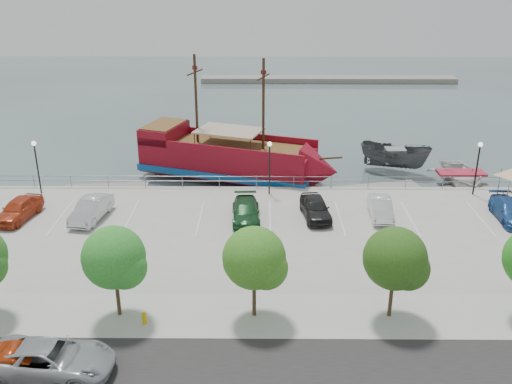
{
  "coord_description": "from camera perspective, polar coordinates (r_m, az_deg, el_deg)",
  "views": [
    {
      "loc": [
        -0.71,
        -34.93,
        17.22
      ],
      "look_at": [
        -1.0,
        2.0,
        2.0
      ],
      "focal_mm": 40.0,
      "sensor_mm": 36.0,
      "label": 1
    }
  ],
  "objects": [
    {
      "name": "ground",
      "position": [
        39.4,
        1.44,
        -5.15
      ],
      "size": [
        160.0,
        160.0,
        0.0
      ],
      "primitive_type": "plane",
      "color": "#3D4A4C"
    },
    {
      "name": "sidewalk",
      "position": [
        30.3,
        1.75,
        -12.21
      ],
      "size": [
        100.0,
        4.0,
        0.05
      ],
      "primitive_type": "cube",
      "color": "#ABA9A5",
      "rests_on": "land_slab"
    },
    {
      "name": "seawall_railing",
      "position": [
        45.88,
        1.31,
        1.05
      ],
      "size": [
        50.0,
        0.06,
        1.0
      ],
      "color": "slate",
      "rests_on": "land_slab"
    },
    {
      "name": "far_shore",
      "position": [
        92.3,
        7.24,
        11.09
      ],
      "size": [
        40.0,
        3.0,
        0.8
      ],
      "primitive_type": "cube",
      "color": "gray",
      "rests_on": "ground"
    },
    {
      "name": "pirate_ship",
      "position": [
        49.77,
        -1.49,
        3.22
      ],
      "size": [
        18.1,
        10.26,
        11.23
      ],
      "rotation": [
        0.0,
        0.0,
        -0.34
      ],
      "color": "maroon",
      "rests_on": "ground"
    },
    {
      "name": "patrol_boat",
      "position": [
        53.44,
        13.68,
        3.22
      ],
      "size": [
        6.85,
        4.98,
        2.49
      ],
      "primitive_type": "imported",
      "rotation": [
        0.0,
        0.0,
        1.12
      ],
      "color": "#46494C",
      "rests_on": "ground"
    },
    {
      "name": "speedboat",
      "position": [
        52.16,
        19.77,
        1.36
      ],
      "size": [
        4.79,
        6.59,
        1.34
      ],
      "primitive_type": "imported",
      "rotation": [
        0.0,
        0.0,
        0.03
      ],
      "color": "silver",
      "rests_on": "ground"
    },
    {
      "name": "dock_west",
      "position": [
        49.4,
        -14.79,
        0.22
      ],
      "size": [
        7.17,
        2.82,
        0.4
      ],
      "primitive_type": "cube",
      "rotation": [
        0.0,
        0.0,
        0.12
      ],
      "color": "gray",
      "rests_on": "ground"
    },
    {
      "name": "dock_mid",
      "position": [
        48.62,
        11.81,
        0.17
      ],
      "size": [
        7.94,
        3.86,
        0.44
      ],
      "primitive_type": "cube",
      "rotation": [
        0.0,
        0.0,
        0.23
      ],
      "color": "gray",
      "rests_on": "ground"
    },
    {
      "name": "dock_east",
      "position": [
        50.53,
        19.78,
        0.09
      ],
      "size": [
        6.38,
        2.92,
        0.35
      ],
      "primitive_type": "cube",
      "rotation": [
        0.0,
        0.0,
        0.2
      ],
      "color": "slate",
      "rests_on": "ground"
    },
    {
      "name": "street_van",
      "position": [
        27.75,
        -19.85,
        -15.48
      ],
      "size": [
        5.83,
        3.01,
        1.57
      ],
      "primitive_type": "imported",
      "rotation": [
        0.0,
        0.0,
        1.5
      ],
      "color": "#9EA2A7",
      "rests_on": "street"
    },
    {
      "name": "street_sedan",
      "position": [
        28.22,
        -22.42,
        -15.47
      ],
      "size": [
        4.19,
        1.64,
        1.36
      ],
      "primitive_type": "imported",
      "rotation": [
        0.0,
        0.0,
        1.62
      ],
      "color": "maroon",
      "rests_on": "street"
    },
    {
      "name": "fire_hydrant",
      "position": [
        29.99,
        -11.11,
        -12.22
      ],
      "size": [
        0.25,
        0.25,
        0.71
      ],
      "rotation": [
        0.0,
        0.0,
        0.15
      ],
      "color": "#DEA905",
      "rests_on": "sidewalk"
    },
    {
      "name": "lamp_post_left",
      "position": [
        47.11,
        -21.14,
        3.21
      ],
      "size": [
        0.36,
        0.36,
        4.28
      ],
      "color": "black",
      "rests_on": "land_slab"
    },
    {
      "name": "lamp_post_mid",
      "position": [
        43.83,
        1.36,
        3.38
      ],
      "size": [
        0.36,
        0.36,
        4.28
      ],
      "color": "black",
      "rests_on": "land_slab"
    },
    {
      "name": "lamp_post_right",
      "position": [
        46.9,
        21.33,
        3.09
      ],
      "size": [
        0.36,
        0.36,
        4.28
      ],
      "color": "black",
      "rests_on": "land_slab"
    },
    {
      "name": "tree_c",
      "position": [
        29.37,
        -13.78,
        -6.61
      ],
      "size": [
        3.3,
        3.2,
        5.0
      ],
      "color": "#473321",
      "rests_on": "sidewalk"
    },
    {
      "name": "tree_d",
      "position": [
        28.49,
        0.1,
        -6.86
      ],
      "size": [
        3.3,
        3.2,
        5.0
      ],
      "color": "#473321",
      "rests_on": "sidewalk"
    },
    {
      "name": "tree_e",
      "position": [
        29.3,
        14.02,
        -6.71
      ],
      "size": [
        3.3,
        3.2,
        5.0
      ],
      "color": "#473321",
      "rests_on": "sidewalk"
    },
    {
      "name": "parked_car_a",
      "position": [
        43.7,
        -22.65,
        -1.57
      ],
      "size": [
        2.54,
        4.67,
        1.51
      ],
      "primitive_type": "imported",
      "rotation": [
        0.0,
        0.0,
        -0.18
      ],
      "color": "#B83C1C",
      "rests_on": "land_slab"
    },
    {
      "name": "parked_car_b",
      "position": [
        41.94,
        -16.16,
        -1.66
      ],
      "size": [
        2.31,
        4.76,
        1.5
      ],
      "primitive_type": "imported",
      "rotation": [
        0.0,
        0.0,
        -0.16
      ],
      "color": "#B8B9BF",
      "rests_on": "land_slab"
    },
    {
      "name": "parked_car_d",
      "position": [
        40.1,
        -1.02,
        -1.96
      ],
      "size": [
        2.12,
        4.79,
        1.37
      ],
      "primitive_type": "imported",
      "rotation": [
        0.0,
        0.0,
        0.04
      ],
      "color": "#1A4A24",
      "rests_on": "land_slab"
    },
    {
      "name": "parked_car_e",
      "position": [
        40.75,
        5.97,
        -1.57
      ],
      "size": [
        2.27,
        4.59,
        1.51
      ],
      "primitive_type": "imported",
      "rotation": [
        0.0,
        0.0,
        0.11
      ],
      "color": "black",
      "rests_on": "land_slab"
    },
    {
      "name": "parked_car_f",
      "position": [
        41.63,
        12.35,
        -1.55
      ],
      "size": [
        1.66,
        4.23,
        1.37
      ],
      "primitive_type": "imported",
      "rotation": [
        0.0,
        0.0,
        -0.05
      ],
      "color": "silver",
      "rests_on": "land_slab"
    },
    {
      "name": "parked_car_h",
      "position": [
        44.05,
        24.08,
        -1.72
      ],
      "size": [
        2.04,
        4.74,
        1.36
      ],
      "primitive_type": "imported",
      "rotation": [
        0.0,
        0.0,
        -0.03
      ],
      "color": "#27549B",
      "rests_on": "land_slab"
    }
  ]
}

